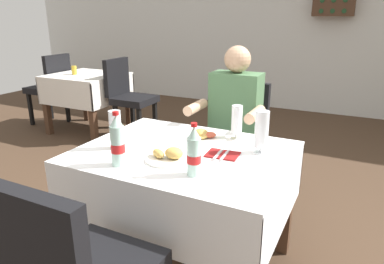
% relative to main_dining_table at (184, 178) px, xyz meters
% --- Properties ---
extents(ground_plane, '(11.00, 11.00, 0.00)m').
position_rel_main_dining_table_xyz_m(ground_plane, '(0.04, 0.05, -0.58)').
color(ground_plane, '#473323').
extents(back_wall, '(11.00, 0.12, 3.17)m').
position_rel_main_dining_table_xyz_m(back_wall, '(0.04, 4.17, 1.01)').
color(back_wall, silver).
rests_on(back_wall, ground).
extents(main_dining_table, '(1.14, 0.91, 0.75)m').
position_rel_main_dining_table_xyz_m(main_dining_table, '(0.00, 0.00, 0.00)').
color(main_dining_table, white).
rests_on(main_dining_table, ground).
extents(chair_far_diner_seat, '(0.44, 0.50, 0.97)m').
position_rel_main_dining_table_xyz_m(chair_far_diner_seat, '(0.00, 0.85, -0.02)').
color(chair_far_diner_seat, black).
rests_on(chair_far_diner_seat, ground).
extents(seated_diner_far, '(0.50, 0.46, 1.26)m').
position_rel_main_dining_table_xyz_m(seated_diner_far, '(0.02, 0.74, 0.13)').
color(seated_diner_far, '#282D42').
rests_on(seated_diner_far, ground).
extents(plate_near_camera, '(0.22, 0.22, 0.07)m').
position_rel_main_dining_table_xyz_m(plate_near_camera, '(-0.01, -0.15, 0.19)').
color(plate_near_camera, white).
rests_on(plate_near_camera, main_dining_table).
extents(plate_far_diner, '(0.23, 0.23, 0.06)m').
position_rel_main_dining_table_xyz_m(plate_far_diner, '(0.02, 0.23, 0.19)').
color(plate_far_diner, white).
rests_on(plate_far_diner, main_dining_table).
extents(beer_glass_left, '(0.07, 0.07, 0.24)m').
position_rel_main_dining_table_xyz_m(beer_glass_left, '(0.39, 0.16, 0.29)').
color(beer_glass_left, white).
rests_on(beer_glass_left, main_dining_table).
extents(beer_glass_middle, '(0.07, 0.07, 0.22)m').
position_rel_main_dining_table_xyz_m(beer_glass_middle, '(-0.36, -0.13, 0.28)').
color(beer_glass_middle, white).
rests_on(beer_glass_middle, main_dining_table).
extents(beer_glass_right, '(0.07, 0.07, 0.21)m').
position_rel_main_dining_table_xyz_m(beer_glass_right, '(0.19, 0.31, 0.28)').
color(beer_glass_right, white).
rests_on(beer_glass_right, main_dining_table).
extents(cola_bottle_primary, '(0.07, 0.07, 0.26)m').
position_rel_main_dining_table_xyz_m(cola_bottle_primary, '(0.19, -0.25, 0.28)').
color(cola_bottle_primary, silver).
rests_on(cola_bottle_primary, main_dining_table).
extents(cola_bottle_secondary, '(0.07, 0.07, 0.28)m').
position_rel_main_dining_table_xyz_m(cola_bottle_secondary, '(-0.20, -0.32, 0.29)').
color(cola_bottle_secondary, silver).
rests_on(cola_bottle_secondary, main_dining_table).
extents(napkin_cutlery_set, '(0.18, 0.19, 0.01)m').
position_rel_main_dining_table_xyz_m(napkin_cutlery_set, '(0.22, 0.03, 0.17)').
color(napkin_cutlery_set, maroon).
rests_on(napkin_cutlery_set, main_dining_table).
extents(background_dining_table, '(0.87, 0.82, 0.75)m').
position_rel_main_dining_table_xyz_m(background_dining_table, '(-2.35, 1.80, -0.02)').
color(background_dining_table, white).
rests_on(background_dining_table, ground).
extents(background_chair_left, '(0.50, 0.44, 0.97)m').
position_rel_main_dining_table_xyz_m(background_chair_left, '(-3.00, 1.80, -0.02)').
color(background_chair_left, black).
rests_on(background_chair_left, ground).
extents(background_chair_right, '(0.50, 0.44, 0.97)m').
position_rel_main_dining_table_xyz_m(background_chair_right, '(-1.71, 1.80, -0.02)').
color(background_chair_right, black).
rests_on(background_chair_right, ground).
extents(background_table_tumbler, '(0.06, 0.06, 0.11)m').
position_rel_main_dining_table_xyz_m(background_table_tumbler, '(-2.47, 1.73, 0.22)').
color(background_table_tumbler, gold).
rests_on(background_table_tumbler, background_dining_table).
extents(wall_bottle_rack, '(0.56, 0.21, 0.42)m').
position_rel_main_dining_table_xyz_m(wall_bottle_rack, '(0.30, 4.01, 1.08)').
color(wall_bottle_rack, '#472D1E').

